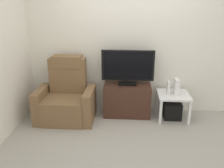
% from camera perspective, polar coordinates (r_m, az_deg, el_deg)
% --- Properties ---
extents(ground_plane, '(6.40, 6.40, 0.00)m').
position_cam_1_polar(ground_plane, '(3.67, 3.98, -13.10)').
color(ground_plane, '#9E998E').
extents(wall_back, '(6.40, 0.06, 2.60)m').
position_cam_1_polar(wall_back, '(4.29, 4.42, 10.29)').
color(wall_back, silver).
rests_on(wall_back, ground).
extents(tv_stand, '(0.83, 0.45, 0.57)m').
position_cam_1_polar(tv_stand, '(4.28, 3.66, -3.79)').
color(tv_stand, '#3D2319').
rests_on(tv_stand, ground).
extents(television, '(0.91, 0.20, 0.61)m').
position_cam_1_polar(television, '(4.11, 3.84, 4.18)').
color(television, black).
rests_on(television, tv_stand).
extents(recliner_armchair, '(0.98, 0.78, 1.08)m').
position_cam_1_polar(recliner_armchair, '(4.20, -10.99, -3.35)').
color(recliner_armchair, brown).
rests_on(recliner_armchair, ground).
extents(side_table, '(0.54, 0.54, 0.46)m').
position_cam_1_polar(side_table, '(4.24, 14.62, -3.24)').
color(side_table, white).
rests_on(side_table, ground).
extents(subwoofer_box, '(0.30, 0.30, 0.30)m').
position_cam_1_polar(subwoofer_box, '(4.33, 14.36, -6.12)').
color(subwoofer_box, black).
rests_on(subwoofer_box, ground).
extents(book_upright, '(0.04, 0.11, 0.23)m').
position_cam_1_polar(book_upright, '(4.14, 13.52, -0.92)').
color(book_upright, white).
rests_on(book_upright, side_table).
extents(game_console, '(0.07, 0.20, 0.27)m').
position_cam_1_polar(game_console, '(4.19, 15.30, -0.57)').
color(game_console, white).
rests_on(game_console, side_table).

